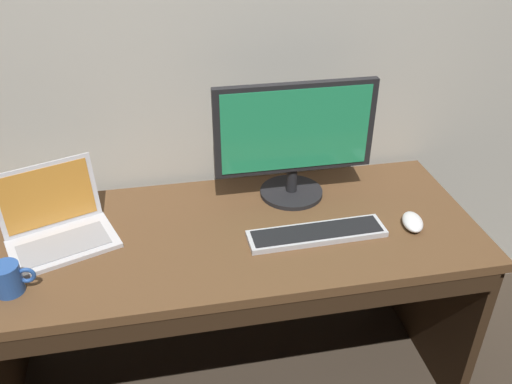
{
  "coord_description": "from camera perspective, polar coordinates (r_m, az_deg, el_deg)",
  "views": [
    {
      "loc": [
        -0.16,
        -1.42,
        1.79
      ],
      "look_at": [
        0.11,
        0.0,
        0.89
      ],
      "focal_mm": 37.03,
      "sensor_mm": 36.0,
      "label": 1
    }
  ],
  "objects": [
    {
      "name": "coffee_mug",
      "position": [
        1.67,
        -25.19,
        -8.48
      ],
      "size": [
        0.12,
        0.08,
        0.09
      ],
      "color": "#28519E",
      "rests_on": "desk"
    },
    {
      "name": "wired_keyboard",
      "position": [
        1.75,
        6.58,
        -4.48
      ],
      "size": [
        0.46,
        0.12,
        0.02
      ],
      "color": "#BCBCC1",
      "rests_on": "desk"
    },
    {
      "name": "computer_mouse",
      "position": [
        1.86,
        16.55,
        -3.11
      ],
      "size": [
        0.09,
        0.13,
        0.03
      ],
      "primitive_type": "ellipsoid",
      "rotation": [
        0.0,
        0.0,
        -0.25
      ],
      "color": "white",
      "rests_on": "desk"
    },
    {
      "name": "external_monitor",
      "position": [
        1.84,
        4.18,
        5.81
      ],
      "size": [
        0.56,
        0.23,
        0.44
      ],
      "color": "black",
      "rests_on": "desk"
    },
    {
      "name": "ground_plane",
      "position": [
        2.29,
        -2.92,
        -19.43
      ],
      "size": [
        14.0,
        14.0,
        0.0
      ],
      "primitive_type": "plane",
      "color": "#382D23"
    },
    {
      "name": "desk",
      "position": [
        1.88,
        -3.34,
        -8.9
      ],
      "size": [
        1.72,
        0.68,
        0.75
      ],
      "color": "brown",
      "rests_on": "ground"
    },
    {
      "name": "laptop_silver",
      "position": [
        1.82,
        -20.69,
        -3.35
      ],
      "size": [
        0.39,
        0.35,
        0.23
      ],
      "color": "silver",
      "rests_on": "desk"
    }
  ]
}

